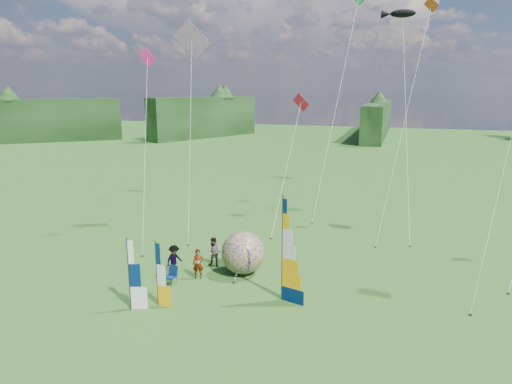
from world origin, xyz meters
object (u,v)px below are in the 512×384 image
(spectator_d, at_px, (244,252))
(spectator_c, at_px, (174,260))
(side_banner_far, at_px, (129,275))
(spectator_a, at_px, (198,264))
(camp_chair, at_px, (171,276))
(kite_whale, at_px, (407,108))
(side_banner_left, at_px, (157,275))
(bol_inflatable, at_px, (243,253))
(feather_banner_main, at_px, (282,250))
(spectator_b, at_px, (214,252))

(spectator_d, bearing_deg, spectator_c, 46.90)
(side_banner_far, bearing_deg, spectator_a, 52.68)
(camp_chair, relative_size, kite_whale, 0.06)
(side_banner_left, relative_size, spectator_d, 2.03)
(bol_inflatable, bearing_deg, spectator_c, -159.94)
(side_banner_far, xyz_separation_m, spectator_c, (-0.02, 4.57, -0.91))
(side_banner_left, distance_m, spectator_d, 6.93)
(camp_chair, bearing_deg, spectator_c, 119.84)
(feather_banner_main, relative_size, spectator_b, 2.96)
(feather_banner_main, distance_m, spectator_b, 6.18)
(spectator_a, height_order, spectator_c, spectator_c)
(spectator_c, bearing_deg, spectator_d, -31.03)
(feather_banner_main, xyz_separation_m, side_banner_left, (-5.72, -2.55, -1.04))
(side_banner_left, xyz_separation_m, camp_chair, (-0.59, 2.40, -1.12))
(bol_inflatable, relative_size, kite_whale, 0.14)
(spectator_b, distance_m, spectator_c, 2.52)
(side_banner_far, xyz_separation_m, camp_chair, (0.48, 3.18, -1.26))
(side_banner_far, bearing_deg, camp_chair, 63.38)
(feather_banner_main, height_order, side_banner_far, feather_banner_main)
(side_banner_left, bearing_deg, spectator_c, 106.09)
(feather_banner_main, distance_m, spectator_d, 5.58)
(bol_inflatable, bearing_deg, side_banner_left, -117.32)
(spectator_a, xyz_separation_m, spectator_b, (0.17, 1.93, 0.05))
(spectator_a, distance_m, kite_whale, 20.50)
(spectator_a, bearing_deg, side_banner_left, -117.70)
(spectator_b, bearing_deg, side_banner_far, -103.94)
(spectator_d, bearing_deg, camp_chair, 63.17)
(spectator_b, bearing_deg, bol_inflatable, -11.15)
(feather_banner_main, distance_m, kite_whale, 18.58)
(feather_banner_main, relative_size, spectator_d, 3.31)
(side_banner_left, bearing_deg, side_banner_far, -144.13)
(spectator_d, height_order, kite_whale, kite_whale)
(camp_chair, bearing_deg, feather_banner_main, 11.43)
(side_banner_far, relative_size, bol_inflatable, 1.42)
(spectator_c, xyz_separation_m, camp_chair, (0.50, -1.39, -0.35))
(feather_banner_main, bearing_deg, camp_chair, -162.99)
(side_banner_left, bearing_deg, bol_inflatable, 62.76)
(spectator_d, distance_m, camp_chair, 5.00)
(side_banner_left, distance_m, spectator_a, 3.80)
(camp_chair, distance_m, kite_whale, 22.16)
(spectator_a, height_order, camp_chair, spectator_a)
(spectator_a, height_order, spectator_d, spectator_a)
(spectator_a, distance_m, spectator_b, 1.94)
(spectator_b, distance_m, kite_whale, 18.97)
(side_banner_far, relative_size, spectator_b, 1.96)
(side_banner_far, bearing_deg, spectator_c, 72.22)
(kite_whale, bearing_deg, side_banner_left, -97.92)
(spectator_b, xyz_separation_m, camp_chair, (-1.25, -3.21, -0.38))
(spectator_b, xyz_separation_m, kite_whale, (10.50, 13.49, 8.22))
(side_banner_left, bearing_deg, spectator_d, 70.93)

